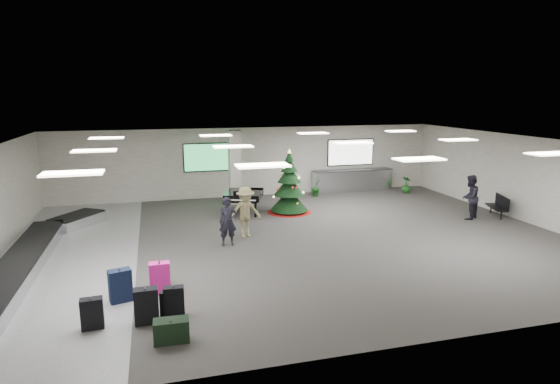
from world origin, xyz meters
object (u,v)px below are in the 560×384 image
object	(u,v)px
christmas_tree	(289,191)
traveler_b	(246,212)
bench	(499,205)
traveler_a	(228,221)
traveler_bench	(470,197)
baggage_carousel	(34,255)
service_counter	(352,180)
potted_plant_right	(407,185)
grand_piano	(244,195)
potted_plant_left	(316,187)
pink_suitcase	(160,278)

from	to	relation	value
christmas_tree	traveler_b	world-z (taller)	christmas_tree
bench	traveler_a	size ratio (longest dim) A/B	0.88
traveler_a	traveler_bench	world-z (taller)	traveler_bench
christmas_tree	traveler_a	bearing A→B (deg)	-130.77
baggage_carousel	service_counter	world-z (taller)	service_counter
baggage_carousel	potted_plant_right	bearing A→B (deg)	20.44
service_counter	christmas_tree	world-z (taller)	christmas_tree
baggage_carousel	service_counter	xyz separation A→B (m)	(12.84, 6.73, 0.33)
traveler_a	potted_plant_right	distance (m)	11.15
service_counter	grand_piano	world-z (taller)	service_counter
christmas_tree	baggage_carousel	bearing A→B (deg)	-157.57
christmas_tree	bench	world-z (taller)	christmas_tree
traveler_bench	potted_plant_left	size ratio (longest dim) A/B	1.98
traveler_bench	bench	bearing A→B (deg)	151.48
traveler_bench	traveler_a	bearing A→B (deg)	-26.74
christmas_tree	traveler_b	xyz separation A→B (m)	(-2.35, -2.83, -0.03)
baggage_carousel	christmas_tree	world-z (taller)	christmas_tree
service_counter	traveler_bench	xyz separation A→B (m)	(2.19, -6.00, 0.31)
bench	pink_suitcase	bearing A→B (deg)	-144.00
traveler_a	potted_plant_left	size ratio (longest dim) A/B	1.80
baggage_carousel	grand_piano	size ratio (longest dim) A/B	4.53
potted_plant_left	christmas_tree	bearing A→B (deg)	-129.10
service_counter	grand_piano	bearing A→B (deg)	-154.64
bench	traveler_bench	size ratio (longest dim) A/B	0.80
bench	traveler_b	xyz separation A→B (m)	(-10.10, -0.04, 0.39)
traveler_bench	baggage_carousel	bearing A→B (deg)	-28.23
christmas_tree	potted_plant_right	bearing A→B (deg)	17.73
pink_suitcase	traveler_bench	xyz separation A→B (m)	(11.58, 3.87, 0.48)
potted_plant_left	potted_plant_right	distance (m)	4.50
traveler_a	traveler_b	xyz separation A→B (m)	(0.72, 0.73, 0.08)
baggage_carousel	potted_plant_right	world-z (taller)	potted_plant_right
potted_plant_left	traveler_a	bearing A→B (deg)	-130.09
pink_suitcase	traveler_bench	world-z (taller)	traveler_bench
grand_piano	pink_suitcase	bearing A→B (deg)	-96.29
christmas_tree	traveler_bench	distance (m)	6.96
pink_suitcase	service_counter	bearing A→B (deg)	46.97
pink_suitcase	traveler_b	distance (m)	4.87
service_counter	bench	size ratio (longest dim) A/B	2.94
grand_piano	potted_plant_right	size ratio (longest dim) A/B	2.63
potted_plant_left	pink_suitcase	bearing A→B (deg)	-128.22
pink_suitcase	potted_plant_left	xyz separation A→B (m)	(7.30, 9.27, 0.05)
christmas_tree	traveler_bench	world-z (taller)	christmas_tree
traveler_a	potted_plant_right	world-z (taller)	traveler_a
christmas_tree	traveler_a	world-z (taller)	christmas_tree
grand_piano	potted_plant_right	bearing A→B (deg)	31.58
traveler_bench	potted_plant_right	distance (m)	4.97
service_counter	bench	bearing A→B (deg)	-58.86
baggage_carousel	traveler_b	xyz separation A→B (m)	(6.33, 0.76, 0.65)
bench	baggage_carousel	bearing A→B (deg)	-158.10
potted_plant_right	traveler_b	bearing A→B (deg)	-151.06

